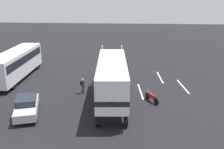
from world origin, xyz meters
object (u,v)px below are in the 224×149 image
Objects in this scene: person_bystander at (83,85)px; parked_bus at (16,62)px; motorcycle at (152,97)px; parked_car at (27,106)px; semi_truck at (112,75)px.

person_bystander is 0.15× the size of parked_bus.
motorcycle is at bearing -110.24° from parked_bus.
parked_car reaches higher than motorcycle.
semi_truck is at bearing -110.50° from person_bystander.
semi_truck is 1.30× the size of parked_bus.
motorcycle is at bearing -72.57° from parked_car.
parked_bus is at bearing 28.49° from parked_car.
parked_bus is 17.32m from motorcycle.
parked_bus reaches higher than motorcycle.
person_bystander is at bearing -37.22° from parked_car.
semi_truck reaches higher than person_bystander.
parked_car is 2.54× the size of motorcycle.
person_bystander is at bearing 69.50° from semi_truck.
parked_bus is 10.81m from parked_car.
parked_car is (-5.17, 3.92, -0.09)m from person_bystander.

